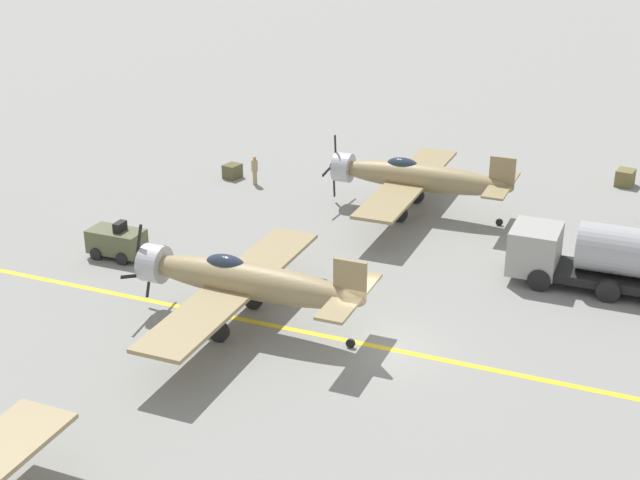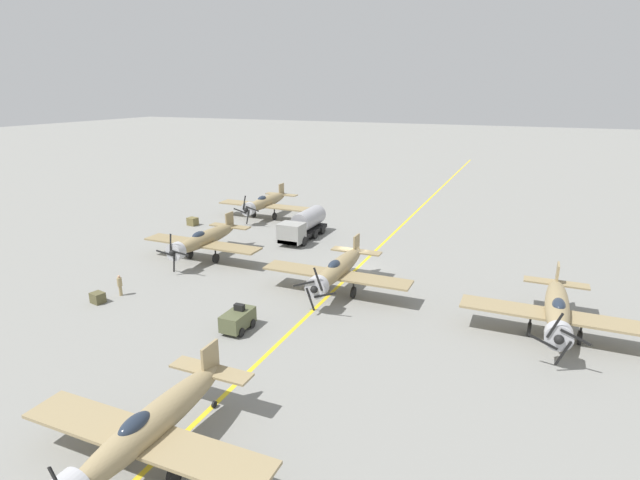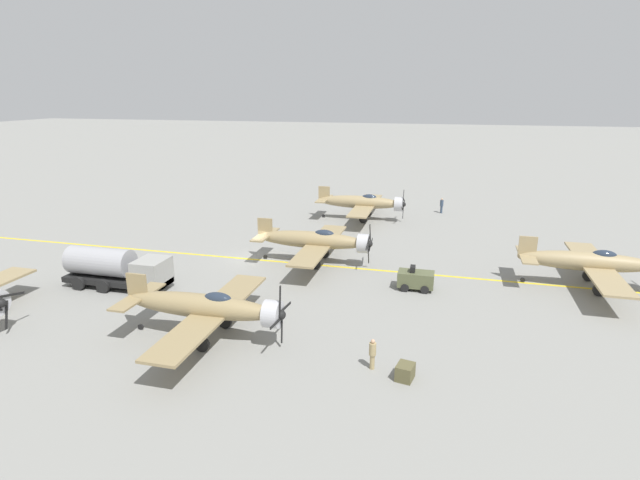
# 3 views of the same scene
# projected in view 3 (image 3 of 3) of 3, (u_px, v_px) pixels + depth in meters

# --- Properties ---
(ground_plane) EXTENTS (400.00, 400.00, 0.00)m
(ground_plane) POSITION_uv_depth(u_px,v_px,m) (253.00, 259.00, 43.36)
(ground_plane) COLOR gray
(taxiway_stripe) EXTENTS (0.30, 160.00, 0.01)m
(taxiway_stripe) POSITION_uv_depth(u_px,v_px,m) (253.00, 259.00, 43.36)
(taxiway_stripe) COLOR yellow
(taxiway_stripe) RESTS_ON ground
(airplane_mid_right) EXTENTS (12.00, 9.98, 3.80)m
(airplane_mid_right) POSITION_uv_depth(u_px,v_px,m) (207.00, 307.00, 28.89)
(airplane_mid_right) COLOR #927E55
(airplane_mid_right) RESTS_ON ground
(airplane_mid_center) EXTENTS (12.00, 9.98, 3.72)m
(airplane_mid_center) POSITION_uv_depth(u_px,v_px,m) (316.00, 240.00, 41.87)
(airplane_mid_center) COLOR #958158
(airplane_mid_center) RESTS_ON ground
(airplane_far_center) EXTENTS (12.00, 9.98, 3.66)m
(airplane_far_center) POSITION_uv_depth(u_px,v_px,m) (592.00, 262.00, 36.51)
(airplane_far_center) COLOR #9C885F
(airplane_far_center) RESTS_ON ground
(airplane_mid_left) EXTENTS (12.00, 9.98, 3.71)m
(airplane_mid_left) POSITION_uv_depth(u_px,v_px,m) (363.00, 202.00, 56.24)
(airplane_mid_left) COLOR #9A855C
(airplane_mid_left) RESTS_ON ground
(fuel_tanker) EXTENTS (2.68, 8.00, 2.98)m
(fuel_tanker) POSITION_uv_depth(u_px,v_px,m) (117.00, 268.00, 36.75)
(fuel_tanker) COLOR black
(fuel_tanker) RESTS_ON ground
(tow_tractor) EXTENTS (1.57, 2.60, 1.79)m
(tow_tractor) POSITION_uv_depth(u_px,v_px,m) (416.00, 279.00, 36.58)
(tow_tractor) COLOR #515638
(tow_tractor) RESTS_ON ground
(ground_crew_walking) EXTENTS (0.37, 0.37, 1.71)m
(ground_crew_walking) POSITION_uv_depth(u_px,v_px,m) (372.00, 353.00, 25.96)
(ground_crew_walking) COLOR tan
(ground_crew_walking) RESTS_ON ground
(ground_crew_inspecting) EXTENTS (0.40, 0.40, 1.82)m
(ground_crew_inspecting) POSITION_uv_depth(u_px,v_px,m) (442.00, 205.00, 59.69)
(ground_crew_inspecting) COLOR #334256
(ground_crew_inspecting) RESTS_ON ground
(supply_crate_mid_lane) EXTENTS (1.12, 0.99, 0.82)m
(supply_crate_mid_lane) POSITION_uv_depth(u_px,v_px,m) (405.00, 372.00, 25.17)
(supply_crate_mid_lane) COLOR brown
(supply_crate_mid_lane) RESTS_ON ground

